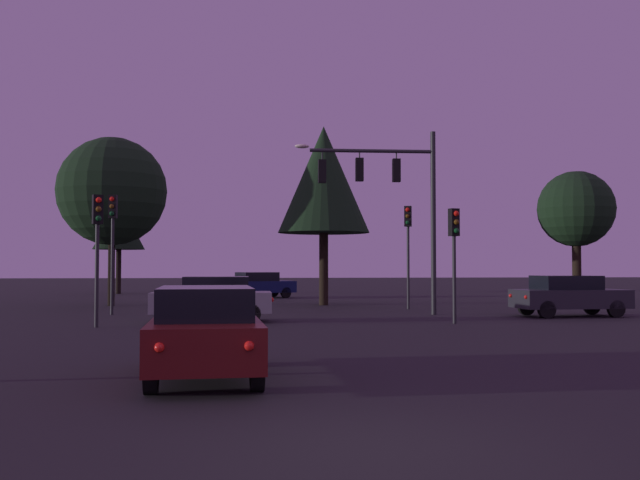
{
  "coord_description": "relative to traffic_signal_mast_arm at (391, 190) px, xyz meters",
  "views": [
    {
      "loc": [
        -1.38,
        -7.02,
        1.86
      ],
      "look_at": [
        1.86,
        22.37,
        2.97
      ],
      "focal_mm": 39.61,
      "sensor_mm": 36.0,
      "label": 1
    }
  ],
  "objects": [
    {
      "name": "ground_plane",
      "position": [
        -4.35,
        4.79,
        -4.84
      ],
      "size": [
        168.0,
        168.0,
        0.0
      ],
      "primitive_type": "plane",
      "color": "black",
      "rests_on": "ground"
    },
    {
      "name": "traffic_signal_mast_arm",
      "position": [
        0.0,
        0.0,
        0.0
      ],
      "size": [
        5.49,
        0.47,
        7.11
      ],
      "color": "#232326",
      "rests_on": "ground"
    },
    {
      "name": "traffic_light_corner_left",
      "position": [
        -10.72,
        1.21,
        -1.57
      ],
      "size": [
        0.33,
        0.37,
        4.63
      ],
      "color": "#232326",
      "rests_on": "ground"
    },
    {
      "name": "traffic_light_corner_right",
      "position": [
        1.14,
        -4.39,
        -2.16
      ],
      "size": [
        0.36,
        0.38,
        3.75
      ],
      "color": "#232326",
      "rests_on": "ground"
    },
    {
      "name": "traffic_light_median",
      "position": [
        1.48,
        3.46,
        -1.65
      ],
      "size": [
        0.37,
        0.39,
        4.51
      ],
      "color": "#232326",
      "rests_on": "ground"
    },
    {
      "name": "traffic_light_far_side",
      "position": [
        -10.15,
        -4.54,
        -1.95
      ],
      "size": [
        0.37,
        0.39,
        4.06
      ],
      "color": "#232326",
      "rests_on": "ground"
    },
    {
      "name": "car_nearside_lane",
      "position": [
        -6.34,
        -14.8,
        -4.04
      ],
      "size": [
        1.94,
        4.42,
        1.52
      ],
      "color": "#4C0F0F",
      "rests_on": "ground"
    },
    {
      "name": "car_crossing_left",
      "position": [
        6.37,
        -1.62,
        -4.04
      ],
      "size": [
        4.22,
        2.04,
        1.52
      ],
      "color": "#232328",
      "rests_on": "ground"
    },
    {
      "name": "car_crossing_right",
      "position": [
        -6.7,
        -2.77,
        -4.04
      ],
      "size": [
        4.06,
        1.87,
        1.52
      ],
      "color": "gray",
      "rests_on": "ground"
    },
    {
      "name": "car_far_lane",
      "position": [
        -4.75,
        15.11,
        -4.04
      ],
      "size": [
        4.42,
        3.31,
        1.52
      ],
      "color": "#0F1947",
      "rests_on": "ground"
    },
    {
      "name": "tree_behind_sign",
      "position": [
        -1.83,
        7.02,
        1.21
      ],
      "size": [
        4.42,
        4.42,
        8.67
      ],
      "color": "black",
      "rests_on": "ground"
    },
    {
      "name": "tree_left_far",
      "position": [
        -14.13,
        22.64,
        -0.18
      ],
      "size": [
        3.49,
        3.49,
        6.35
      ],
      "color": "black",
      "rests_on": "ground"
    },
    {
      "name": "tree_center_horizon",
      "position": [
        10.36,
        5.8,
        -0.22
      ],
      "size": [
        3.67,
        3.67,
        6.49
      ],
      "color": "black",
      "rests_on": "ground"
    },
    {
      "name": "tree_right_cluster",
      "position": [
        -11.91,
        7.64,
        0.59
      ],
      "size": [
        5.16,
        5.16,
        8.02
      ],
      "color": "black",
      "rests_on": "ground"
    }
  ]
}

